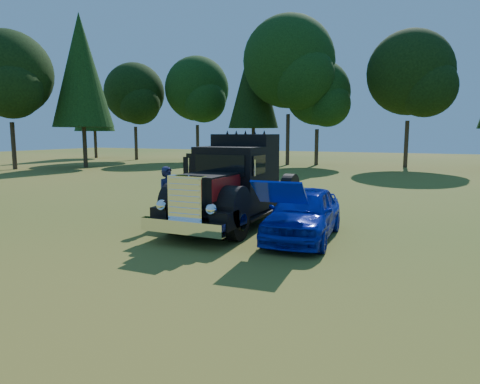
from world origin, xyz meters
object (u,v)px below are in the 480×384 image
spectator_near (168,196)px  spectator_far (203,189)px  hotrod_coupe (303,213)px  distant_teal_car (216,161)px  diamond_t_truck (235,186)px

spectator_near → spectator_far: (0.30, 1.78, 0.02)m
hotrod_coupe → distant_teal_car: bearing=123.5°
diamond_t_truck → hotrod_coupe: (2.68, -1.02, -0.53)m
hotrod_coupe → spectator_near: spectator_near is taller
diamond_t_truck → spectator_near: (-1.89, -1.13, -0.30)m
distant_teal_car → hotrod_coupe: bearing=-21.3°
diamond_t_truck → distant_teal_car: diamond_t_truck is taller
spectator_far → spectator_near: bearing=-132.3°
diamond_t_truck → hotrod_coupe: bearing=-20.9°
spectator_far → distant_teal_car: size_ratio=0.46×
hotrod_coupe → spectator_far: size_ratio=2.26×
spectator_far → diamond_t_truck: bearing=-55.0°
hotrod_coupe → distant_teal_car: hotrod_coupe is taller
spectator_far → hotrod_coupe: bearing=-54.3°
diamond_t_truck → hotrod_coupe: size_ratio=1.58×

